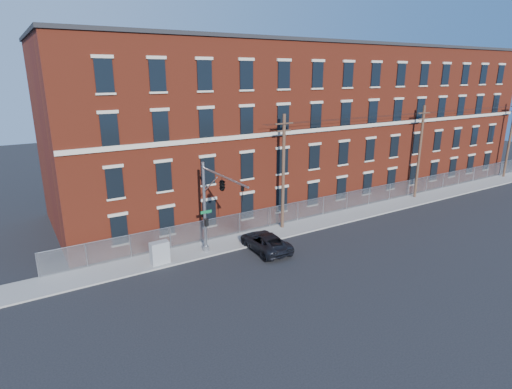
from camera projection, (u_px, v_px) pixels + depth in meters
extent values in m
plane|color=black|center=(303.00, 256.00, 31.64)|extent=(140.00, 140.00, 0.00)
cube|color=gray|center=(367.00, 211.00, 41.76)|extent=(65.00, 3.00, 0.12)
cube|color=maroon|center=(313.00, 122.00, 46.87)|extent=(55.00, 14.00, 16.00)
cube|color=black|center=(316.00, 46.00, 44.58)|extent=(55.30, 14.30, 0.30)
cube|color=#B2A895|center=(359.00, 126.00, 41.01)|extent=(55.00, 0.18, 0.35)
cube|color=black|center=(119.00, 230.00, 30.73)|extent=(1.20, 0.10, 2.20)
cube|color=black|center=(115.00, 183.00, 29.72)|extent=(1.20, 0.10, 2.20)
cube|color=black|center=(109.00, 130.00, 28.65)|extent=(1.20, 0.10, 2.20)
cube|color=black|center=(104.00, 76.00, 27.64)|extent=(1.20, 0.10, 2.20)
cube|color=black|center=(167.00, 221.00, 32.58)|extent=(1.20, 0.10, 2.20)
cube|color=black|center=(164.00, 177.00, 31.57)|extent=(1.20, 0.10, 2.20)
cube|color=black|center=(161.00, 126.00, 30.50)|extent=(1.20, 0.10, 2.20)
cube|color=black|center=(157.00, 76.00, 29.49)|extent=(1.20, 0.10, 2.20)
cube|color=black|center=(209.00, 213.00, 34.43)|extent=(1.20, 0.10, 2.20)
cube|color=black|center=(208.00, 171.00, 33.41)|extent=(1.20, 0.10, 2.20)
cube|color=black|center=(206.00, 123.00, 32.35)|extent=(1.20, 0.10, 2.20)
cube|color=black|center=(205.00, 75.00, 31.33)|extent=(1.20, 0.10, 2.20)
cube|color=black|center=(247.00, 206.00, 36.27)|extent=(1.20, 0.10, 2.20)
cube|color=black|center=(247.00, 166.00, 35.26)|extent=(1.20, 0.10, 2.20)
cube|color=black|center=(247.00, 121.00, 34.19)|extent=(1.20, 0.10, 2.20)
cube|color=black|center=(246.00, 75.00, 33.18)|extent=(1.20, 0.10, 2.20)
cube|color=black|center=(282.00, 200.00, 38.12)|extent=(1.20, 0.10, 2.20)
cube|color=black|center=(282.00, 161.00, 37.11)|extent=(1.20, 0.10, 2.20)
cube|color=black|center=(283.00, 118.00, 36.04)|extent=(1.20, 0.10, 2.20)
cube|color=black|center=(284.00, 75.00, 35.03)|extent=(1.20, 0.10, 2.20)
cube|color=black|center=(313.00, 194.00, 39.97)|extent=(1.20, 0.10, 2.20)
cube|color=black|center=(314.00, 157.00, 38.96)|extent=(1.20, 0.10, 2.20)
cube|color=black|center=(316.00, 116.00, 37.89)|extent=(1.20, 0.10, 2.20)
cube|color=black|center=(318.00, 75.00, 36.87)|extent=(1.20, 0.10, 2.20)
cube|color=black|center=(341.00, 188.00, 41.82)|extent=(1.20, 0.10, 2.20)
cube|color=black|center=(343.00, 153.00, 40.80)|extent=(1.20, 0.10, 2.20)
cube|color=black|center=(346.00, 114.00, 39.73)|extent=(1.20, 0.10, 2.20)
cube|color=black|center=(348.00, 75.00, 38.72)|extent=(1.20, 0.10, 2.20)
cube|color=black|center=(367.00, 184.00, 43.66)|extent=(1.20, 0.10, 2.20)
cube|color=black|center=(370.00, 150.00, 42.65)|extent=(1.20, 0.10, 2.20)
cube|color=black|center=(373.00, 112.00, 41.58)|extent=(1.20, 0.10, 2.20)
cube|color=black|center=(376.00, 75.00, 40.57)|extent=(1.20, 0.10, 2.20)
cube|color=black|center=(391.00, 179.00, 45.51)|extent=(1.20, 0.10, 2.20)
cube|color=black|center=(394.00, 147.00, 44.50)|extent=(1.20, 0.10, 2.20)
cube|color=black|center=(398.00, 110.00, 43.43)|extent=(1.20, 0.10, 2.20)
cube|color=black|center=(401.00, 75.00, 42.41)|extent=(1.20, 0.10, 2.20)
cube|color=black|center=(413.00, 175.00, 47.36)|extent=(1.20, 0.10, 2.20)
cube|color=black|center=(417.00, 144.00, 46.34)|extent=(1.20, 0.10, 2.20)
cube|color=black|center=(421.00, 109.00, 45.27)|extent=(1.20, 0.10, 2.20)
cube|color=black|center=(424.00, 75.00, 44.26)|extent=(1.20, 0.10, 2.20)
cube|color=black|center=(434.00, 171.00, 49.20)|extent=(1.20, 0.10, 2.20)
cube|color=black|center=(437.00, 141.00, 48.19)|extent=(1.20, 0.10, 2.20)
cube|color=black|center=(442.00, 108.00, 47.12)|extent=(1.20, 0.10, 2.20)
cube|color=black|center=(446.00, 75.00, 46.11)|extent=(1.20, 0.10, 2.20)
cube|color=black|center=(453.00, 168.00, 51.05)|extent=(1.20, 0.10, 2.20)
cube|color=black|center=(457.00, 138.00, 50.04)|extent=(1.20, 0.10, 2.20)
cube|color=black|center=(461.00, 106.00, 48.97)|extent=(1.20, 0.10, 2.20)
cube|color=black|center=(465.00, 74.00, 47.96)|extent=(1.20, 0.10, 2.20)
cube|color=black|center=(470.00, 164.00, 52.90)|extent=(1.20, 0.10, 2.20)
cube|color=black|center=(474.00, 136.00, 51.88)|extent=(1.20, 0.10, 2.20)
cube|color=black|center=(479.00, 105.00, 50.82)|extent=(1.20, 0.10, 2.20)
cube|color=black|center=(484.00, 74.00, 49.80)|extent=(1.20, 0.10, 2.20)
cube|color=black|center=(487.00, 161.00, 54.74)|extent=(1.20, 0.10, 2.20)
cube|color=black|center=(491.00, 134.00, 53.73)|extent=(1.20, 0.10, 2.20)
cube|color=black|center=(496.00, 104.00, 52.66)|extent=(1.20, 0.10, 2.20)
cube|color=black|center=(500.00, 74.00, 51.65)|extent=(1.20, 0.10, 2.20)
cube|color=#A5A8AD|center=(358.00, 198.00, 42.55)|extent=(59.00, 0.02, 1.80)
cylinder|color=#9EA0A5|center=(359.00, 190.00, 42.30)|extent=(59.00, 0.04, 0.04)
cylinder|color=#9EA0A5|center=(37.00, 266.00, 27.69)|extent=(0.06, 0.06, 1.85)
cylinder|color=#9EA0A5|center=(86.00, 255.00, 29.25)|extent=(0.06, 0.06, 1.85)
cylinder|color=#9EA0A5|center=(130.00, 246.00, 30.82)|extent=(0.06, 0.06, 1.85)
cylinder|color=#9EA0A5|center=(170.00, 238.00, 32.38)|extent=(0.06, 0.06, 1.85)
cylinder|color=#9EA0A5|center=(207.00, 230.00, 33.94)|extent=(0.06, 0.06, 1.85)
cylinder|color=#9EA0A5|center=(240.00, 223.00, 35.51)|extent=(0.06, 0.06, 1.85)
cylinder|color=#9EA0A5|center=(270.00, 217.00, 37.07)|extent=(0.06, 0.06, 1.85)
cylinder|color=#9EA0A5|center=(298.00, 211.00, 38.64)|extent=(0.06, 0.06, 1.85)
cylinder|color=#9EA0A5|center=(323.00, 206.00, 40.20)|extent=(0.06, 0.06, 1.85)
cylinder|color=#9EA0A5|center=(347.00, 201.00, 41.77)|extent=(0.06, 0.06, 1.85)
cylinder|color=#9EA0A5|center=(369.00, 196.00, 43.33)|extent=(0.06, 0.06, 1.85)
cylinder|color=#9EA0A5|center=(390.00, 192.00, 44.89)|extent=(0.06, 0.06, 1.85)
cylinder|color=#9EA0A5|center=(409.00, 188.00, 46.46)|extent=(0.06, 0.06, 1.85)
cylinder|color=#9EA0A5|center=(427.00, 184.00, 48.02)|extent=(0.06, 0.06, 1.85)
cylinder|color=#9EA0A5|center=(443.00, 181.00, 49.59)|extent=(0.06, 0.06, 1.85)
cylinder|color=#9EA0A5|center=(459.00, 177.00, 51.15)|extent=(0.06, 0.06, 1.85)
cylinder|color=#9EA0A5|center=(474.00, 174.00, 52.72)|extent=(0.06, 0.06, 1.85)
cylinder|color=#9EA0A5|center=(488.00, 171.00, 54.28)|extent=(0.06, 0.06, 1.85)
cylinder|color=#9EA0A5|center=(501.00, 169.00, 55.84)|extent=(0.06, 0.06, 1.85)
cylinder|color=#9EA0A5|center=(205.00, 208.00, 31.28)|extent=(0.22, 0.22, 7.00)
cylinder|color=#9EA0A5|center=(206.00, 248.00, 32.21)|extent=(0.50, 0.50, 0.40)
cylinder|color=#9EA0A5|center=(224.00, 177.00, 27.75)|extent=(0.14, 6.50, 0.14)
cylinder|color=#9EA0A5|center=(211.00, 184.00, 29.71)|extent=(0.08, 2.18, 1.56)
cube|color=#0C592D|center=(206.00, 212.00, 31.27)|extent=(0.90, 0.03, 0.22)
cube|color=black|center=(206.00, 222.00, 31.38)|extent=(0.25, 0.25, 0.60)
imported|color=black|center=(243.00, 194.00, 25.82)|extent=(0.16, 0.20, 1.00)
imported|color=black|center=(222.00, 184.00, 28.11)|extent=(0.53, 2.48, 1.00)
cylinder|color=#4F3527|center=(283.00, 173.00, 35.79)|extent=(0.28, 0.28, 10.00)
cube|color=#4F3527|center=(284.00, 124.00, 34.60)|extent=(1.80, 0.12, 0.12)
cube|color=#4F3527|center=(284.00, 131.00, 34.77)|extent=(1.40, 0.12, 0.12)
cylinder|color=#4F3527|center=(419.00, 152.00, 44.85)|extent=(0.28, 0.28, 10.00)
cube|color=#4F3527|center=(424.00, 113.00, 43.67)|extent=(1.80, 0.12, 0.12)
cube|color=#4F3527|center=(423.00, 119.00, 43.84)|extent=(1.40, 0.12, 0.12)
cylinder|color=#4F3527|center=(510.00, 139.00, 53.92)|extent=(0.28, 0.28, 10.00)
cylinder|color=black|center=(426.00, 113.00, 43.43)|extent=(40.00, 0.02, 0.02)
cylinder|color=black|center=(421.00, 113.00, 43.92)|extent=(40.00, 0.02, 0.02)
cylinder|color=black|center=(423.00, 119.00, 43.84)|extent=(40.00, 0.02, 0.02)
imported|color=black|center=(265.00, 242.00, 32.42)|extent=(2.57, 5.23, 1.43)
cube|color=gray|center=(160.00, 253.00, 29.89)|extent=(1.35, 0.72, 1.65)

